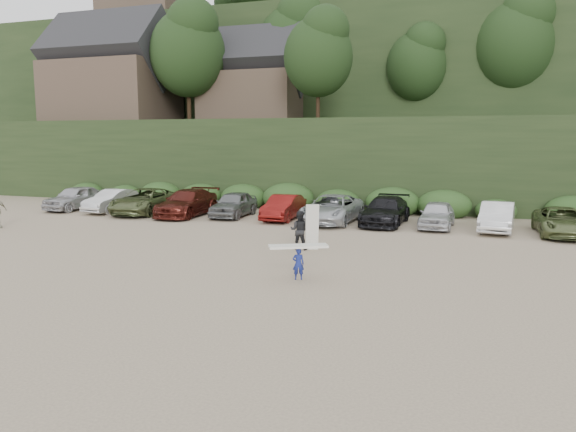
% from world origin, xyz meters
% --- Properties ---
extents(ground, '(120.00, 120.00, 0.00)m').
position_xyz_m(ground, '(0.00, 0.00, 0.00)').
color(ground, tan).
rests_on(ground, ground).
extents(hillside_backdrop, '(90.00, 41.50, 28.00)m').
position_xyz_m(hillside_backdrop, '(-0.26, 35.93, 11.22)').
color(hillside_backdrop, black).
rests_on(hillside_backdrop, ground).
extents(parked_cars, '(39.76, 6.19, 1.59)m').
position_xyz_m(parked_cars, '(-1.02, 9.93, 0.75)').
color(parked_cars, '#B1B0B5').
rests_on(parked_cars, ground).
extents(child_surfer, '(2.01, 1.42, 1.19)m').
position_xyz_m(child_surfer, '(0.85, -2.67, 0.81)').
color(child_surfer, navy).
rests_on(child_surfer, ground).
extents(adult_surfer, '(1.30, 0.70, 1.97)m').
position_xyz_m(adult_surfer, '(-0.68, 2.20, 0.85)').
color(adult_surfer, black).
rests_on(adult_surfer, ground).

